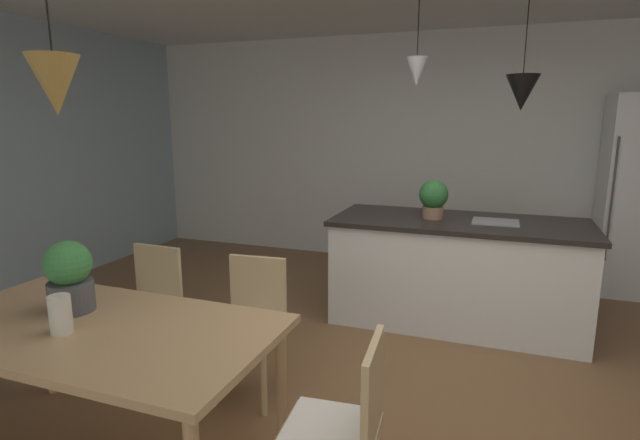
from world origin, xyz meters
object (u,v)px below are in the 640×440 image
at_px(refrigerator, 640,196).
at_px(potted_plant_on_island, 434,198).
at_px(dining_table, 97,338).
at_px(kitchen_island, 457,270).
at_px(chair_far_right, 251,323).
at_px(potted_plant_on_table, 69,276).
at_px(vase_on_dining_table, 60,314).
at_px(chair_far_left, 147,306).
at_px(chair_kitchen_end, 341,429).

bearing_deg(refrigerator, potted_plant_on_island, -142.53).
xyz_separation_m(dining_table, kitchen_island, (1.51, 2.45, -0.21)).
distance_m(chair_far_right, potted_plant_on_island, 1.94).
relative_size(chair_far_right, potted_plant_on_table, 2.31).
xyz_separation_m(dining_table, vase_on_dining_table, (-0.08, -0.12, 0.16)).
height_order(chair_far_left, kitchen_island, kitchen_island).
relative_size(chair_far_right, chair_kitchen_end, 1.00).
height_order(chair_far_right, potted_plant_on_table, potted_plant_on_table).
bearing_deg(potted_plant_on_table, vase_on_dining_table, -52.80).
bearing_deg(chair_far_left, dining_table, -64.59).
bearing_deg(chair_kitchen_end, dining_table, -179.80).
relative_size(refrigerator, potted_plant_on_island, 6.00).
height_order(chair_far_right, kitchen_island, kitchen_island).
height_order(kitchen_island, potted_plant_on_table, potted_plant_on_table).
distance_m(chair_far_right, kitchen_island, 1.96).
height_order(dining_table, chair_kitchen_end, chair_kitchen_end).
bearing_deg(dining_table, vase_on_dining_table, -122.77).
xyz_separation_m(chair_far_right, vase_on_dining_table, (-0.48, -0.96, 0.36)).
relative_size(kitchen_island, potted_plant_on_island, 6.36).
xyz_separation_m(potted_plant_on_island, vase_on_dining_table, (-1.36, -2.58, -0.24)).
bearing_deg(vase_on_dining_table, chair_kitchen_end, 5.42).
xyz_separation_m(potted_plant_on_table, vase_on_dining_table, (0.17, -0.22, -0.10)).
distance_m(chair_kitchen_end, potted_plant_on_island, 2.52).
height_order(chair_kitchen_end, vase_on_dining_table, vase_on_dining_table).
height_order(dining_table, refrigerator, refrigerator).
xyz_separation_m(kitchen_island, potted_plant_on_table, (-1.76, -2.35, 0.47)).
bearing_deg(vase_on_dining_table, chair_far_left, 108.38).
distance_m(dining_table, chair_kitchen_end, 1.28).
xyz_separation_m(chair_far_left, kitchen_island, (1.91, 1.61, -0.01)).
bearing_deg(vase_on_dining_table, chair_far_right, 63.73).
bearing_deg(chair_kitchen_end, chair_far_left, 153.26).
bearing_deg(potted_plant_on_island, chair_far_left, -136.25).
bearing_deg(refrigerator, chair_kitchen_end, -115.60).
height_order(potted_plant_on_island, vase_on_dining_table, potted_plant_on_island).
xyz_separation_m(dining_table, refrigerator, (3.10, 3.85, 0.31)).
relative_size(kitchen_island, potted_plant_on_table, 5.54).
bearing_deg(potted_plant_on_table, chair_kitchen_end, -3.70).
bearing_deg(dining_table, chair_far_left, 115.41).
bearing_deg(vase_on_dining_table, potted_plant_on_table, 127.20).
bearing_deg(kitchen_island, dining_table, -121.57).
relative_size(dining_table, vase_on_dining_table, 9.75).
relative_size(dining_table, refrigerator, 0.91).
bearing_deg(kitchen_island, chair_kitchen_end, -95.76).
xyz_separation_m(chair_far_left, refrigerator, (3.50, 3.01, 0.51)).
distance_m(chair_far_left, potted_plant_on_table, 0.88).
bearing_deg(dining_table, chair_kitchen_end, 0.20).
bearing_deg(dining_table, chair_far_right, 64.74).
height_order(dining_table, potted_plant_on_island, potted_plant_on_island).
xyz_separation_m(potted_plant_on_island, potted_plant_on_table, (-1.54, -2.35, -0.14)).
xyz_separation_m(chair_far_right, potted_plant_on_island, (0.89, 1.61, 0.60)).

